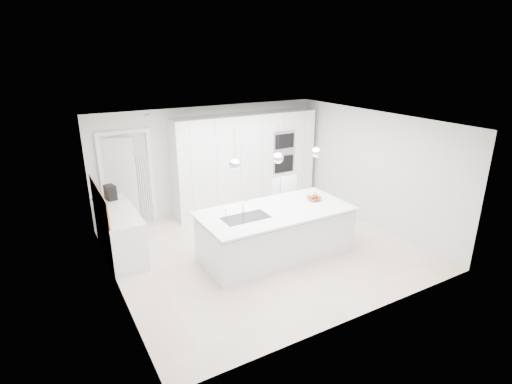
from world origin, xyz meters
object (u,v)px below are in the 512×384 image
bar_stool_right (292,204)px  fruit_bowl (314,199)px  bar_stool_left (282,206)px  espresso_machine (110,192)px  island_base (276,234)px

bar_stool_right → fruit_bowl: bearing=-85.1°
bar_stool_left → bar_stool_right: 0.23m
fruit_bowl → espresso_machine: 4.02m
espresso_machine → bar_stool_left: 3.49m
island_base → fruit_bowl: 1.07m
island_base → espresso_machine: bearing=139.8°
fruit_bowl → bar_stool_left: bar_stool_left is taller
island_base → espresso_machine: 3.37m
bar_stool_left → espresso_machine: bearing=145.1°
island_base → bar_stool_left: bar_stool_left is taller
fruit_bowl → bar_stool_right: 0.79m
espresso_machine → bar_stool_right: (3.44, -1.33, -0.47)m
fruit_bowl → espresso_machine: size_ratio=0.95×
bar_stool_right → island_base: bearing=-135.5°
island_base → fruit_bowl: bearing=6.4°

